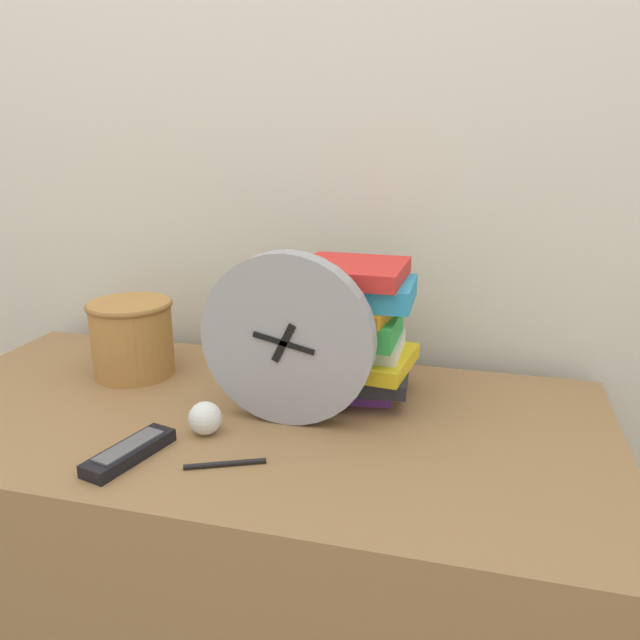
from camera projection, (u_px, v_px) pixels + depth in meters
name	position (u px, v px, depth m)	size (l,w,h in m)	color
wall_back	(304.00, 131.00, 1.31)	(6.00, 0.04, 2.40)	silver
desk	(252.00, 585.00, 1.20)	(1.25, 0.62, 0.73)	olive
desk_clock	(287.00, 340.00, 1.02)	(0.29, 0.04, 0.29)	#99999E
book_stack	(347.00, 329.00, 1.14)	(0.25, 0.20, 0.25)	#7A3899
basket	(132.00, 336.00, 1.25)	(0.17, 0.17, 0.15)	#B27A3D
tv_remote	(129.00, 452.00, 0.94)	(0.08, 0.16, 0.02)	black
crumpled_paper_ball	(205.00, 418.00, 1.01)	(0.05, 0.05, 0.05)	white
pen	(225.00, 464.00, 0.92)	(0.11, 0.06, 0.01)	black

